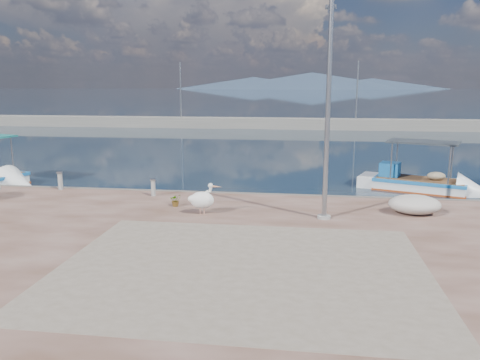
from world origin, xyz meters
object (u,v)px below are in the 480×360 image
boat_right (418,186)px  lamp_post (328,120)px  bollard_near (153,187)px  pelican (203,200)px

boat_right → lamp_post: size_ratio=0.85×
lamp_post → bollard_near: lamp_post is taller
boat_right → lamp_post: 9.30m
pelican → lamp_post: 5.00m
lamp_post → bollard_near: bearing=160.9°
boat_right → pelican: boat_right is taller
boat_right → pelican: 11.45m
lamp_post → pelican: bearing=-179.3°
pelican → bollard_near: bearing=128.5°
boat_right → pelican: size_ratio=5.22×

